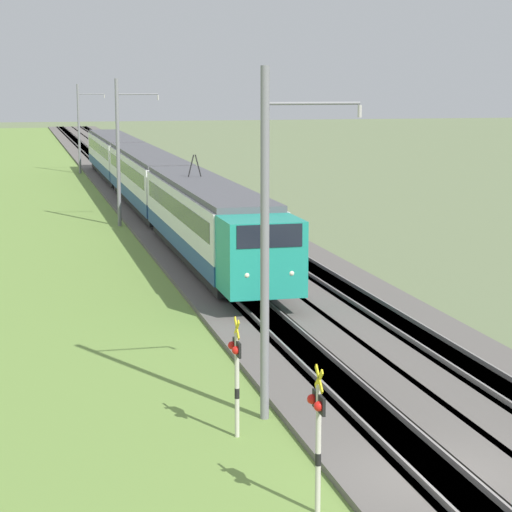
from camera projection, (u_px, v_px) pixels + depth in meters
The scene contains 12 objects.
ground_plane at pixel (440, 490), 21.10m from camera, with size 400.00×400.00×0.00m, color #6B7A51.
ballast_main at pixel (142, 204), 68.94m from camera, with size 240.00×4.40×0.30m.
ballast_adjacent at pixel (202, 203), 69.91m from camera, with size 240.00×4.40×0.30m.
track_main at pixel (142, 204), 68.94m from camera, with size 240.00×1.57×0.45m.
track_adjacent at pixel (202, 202), 69.91m from camera, with size 240.00×1.57×0.45m.
grass_verge at pixel (58, 208), 67.63m from camera, with size 240.00×13.06×0.12m.
passenger_train at pixel (147, 176), 65.86m from camera, with size 64.67×2.95×5.05m.
crossing_signal_near at pixel (318, 428), 19.40m from camera, with size 0.70×0.23×3.12m.
crossing_signal_aux at pixel (236, 367), 23.63m from camera, with size 0.70×0.23×3.05m.
catenary_mast_near at pixel (267, 244), 24.48m from camera, with size 0.22×2.56×8.91m.
catenary_mast_mid at pixel (119, 152), 58.09m from camera, with size 0.22×2.56×8.70m.
catenary_mast_far at pixel (80, 128), 91.72m from camera, with size 0.22×2.56×8.28m.
Camera 1 is at (-18.45, 8.48, 8.54)m, focal length 70.00 mm.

